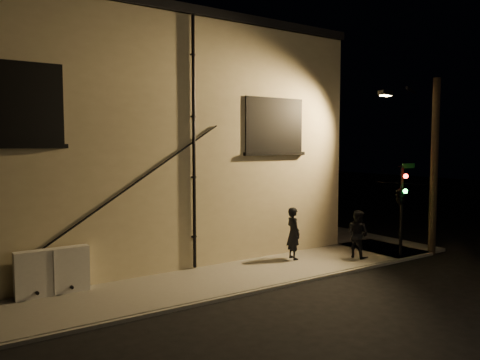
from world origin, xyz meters
TOP-DOWN VIEW (x-y plane):
  - ground at (0.00, 0.00)m, footprint 90.00×90.00m
  - sidewalk at (1.22, 4.39)m, footprint 21.00×16.00m
  - building at (-3.00, 8.99)m, footprint 16.20×12.23m
  - utility_cabinet at (-6.37, 2.70)m, footprint 1.96×0.33m
  - pedestrian_a at (1.80, 2.08)m, footprint 0.57×0.76m
  - pedestrian_b at (3.93, 0.95)m, footprint 0.77×0.93m
  - traffic_signal at (5.36, 0.19)m, footprint 1.37×2.04m
  - streetlamp_pole at (6.98, 0.08)m, footprint 2.02×1.38m

SIDE VIEW (x-z plane):
  - ground at x=0.00m, z-range 0.00..0.00m
  - sidewalk at x=1.22m, z-range 0.00..0.12m
  - utility_cabinet at x=-6.37m, z-range 0.12..1.41m
  - pedestrian_b at x=3.93m, z-range 0.12..1.88m
  - pedestrian_a at x=1.80m, z-range 0.12..2.02m
  - traffic_signal at x=5.36m, z-range 0.72..4.17m
  - streetlamp_pole at x=6.98m, z-range 0.24..7.05m
  - building at x=-3.00m, z-range 0.00..8.80m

